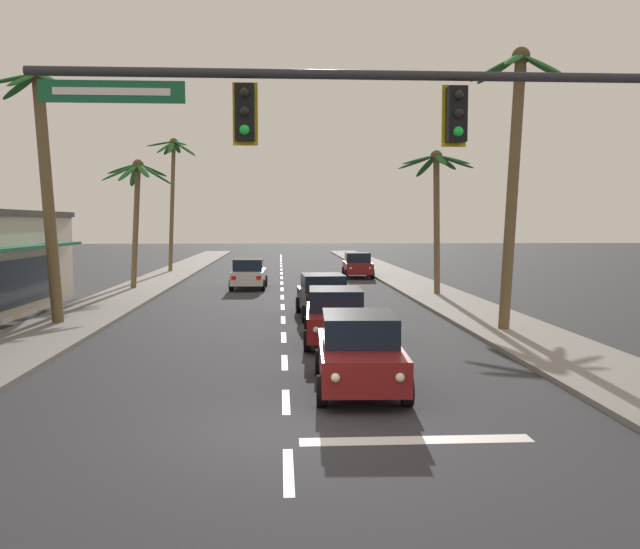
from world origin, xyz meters
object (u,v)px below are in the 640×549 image
object	(u,v)px
palm_left_farthest	(173,172)
palm_right_second	(515,144)
traffic_signal_mast	(460,150)
palm_left_second	(44,158)
sedan_fifth_in_queue	(323,295)
sedan_parked_nearest_kerb	(358,265)
sedan_third_in_queue	(335,316)
sedan_oncoming_far	(249,274)
palm_left_third	(137,192)
palm_right_third	(437,187)
sedan_lead_at_stop_bar	(359,351)

from	to	relation	value
palm_left_farthest	palm_right_second	bearing A→B (deg)	-61.35
traffic_signal_mast	palm_left_second	bearing A→B (deg)	130.16
sedan_fifth_in_queue	sedan_parked_nearest_kerb	bearing A→B (deg)	79.59
sedan_third_in_queue	palm_left_farthest	world-z (taller)	palm_left_farthest
sedan_oncoming_far	palm_left_third	bearing A→B (deg)	-174.67
sedan_oncoming_far	sedan_fifth_in_queue	bearing A→B (deg)	-73.73
sedan_third_in_queue	palm_left_farthest	xyz separation A→B (m)	(-9.46, 30.15, 6.56)
palm_right_second	palm_left_third	bearing A→B (deg)	135.17
palm_left_second	sedan_oncoming_far	bearing A→B (deg)	64.29
traffic_signal_mast	palm_left_third	distance (m)	28.65
palm_left_second	palm_right_second	bearing A→B (deg)	-8.57
sedan_fifth_in_queue	traffic_signal_mast	bearing A→B (deg)	-84.94
palm_right_third	sedan_third_in_queue	bearing A→B (deg)	-115.04
sedan_lead_at_stop_bar	palm_left_second	distance (m)	15.08
sedan_lead_at_stop_bar	palm_left_third	size ratio (longest dim) A/B	0.63
palm_left_second	palm_right_third	bearing A→B (deg)	29.19
sedan_parked_nearest_kerb	palm_left_third	size ratio (longest dim) A/B	0.63
sedan_third_in_queue	palm_right_second	distance (m)	8.36
palm_left_second	palm_left_third	world-z (taller)	palm_left_second
palm_left_third	palm_right_second	xyz separation A→B (m)	(15.58, -15.49, 0.93)
sedan_lead_at_stop_bar	palm_left_third	world-z (taller)	palm_left_third
sedan_oncoming_far	palm_right_third	xyz separation A→B (m)	(9.57, -4.61, 4.65)
palm_left_second	palm_left_farthest	distance (m)	26.10
sedan_lead_at_stop_bar	palm_left_farthest	bearing A→B (deg)	104.79
palm_right_second	traffic_signal_mast	bearing A→B (deg)	-113.32
palm_right_second	palm_right_third	world-z (taller)	palm_right_second
sedan_parked_nearest_kerb	palm_left_second	world-z (taller)	palm_left_second
sedan_lead_at_stop_bar	sedan_parked_nearest_kerb	xyz separation A→B (m)	(3.50, 31.17, 0.00)
sedan_lead_at_stop_bar	sedan_fifth_in_queue	world-z (taller)	same
sedan_third_in_queue	palm_left_third	size ratio (longest dim) A/B	0.63
traffic_signal_mast	sedan_fifth_in_queue	xyz separation A→B (m)	(-1.35, 15.26, -4.08)
sedan_parked_nearest_kerb	sedan_fifth_in_queue	bearing A→B (deg)	-100.41
sedan_oncoming_far	palm_left_farthest	xyz separation A→B (m)	(-6.01, 12.43, 6.56)
traffic_signal_mast	sedan_oncoming_far	bearing A→B (deg)	100.05
sedan_fifth_in_queue	palm_left_third	bearing A→B (deg)	130.09
palm_right_second	palm_left_second	bearing A→B (deg)	171.43
sedan_parked_nearest_kerb	sedan_oncoming_far	bearing A→B (deg)	-132.84
sedan_oncoming_far	sedan_parked_nearest_kerb	bearing A→B (deg)	47.16
sedan_third_in_queue	palm_left_third	bearing A→B (deg)	118.92
traffic_signal_mast	palm_left_third	bearing A→B (deg)	112.21
sedan_lead_at_stop_bar	sedan_oncoming_far	world-z (taller)	same
sedan_third_in_queue	sedan_fifth_in_queue	xyz separation A→B (m)	(-0.00, 5.90, 0.00)
sedan_parked_nearest_kerb	palm_left_farthest	xyz separation A→B (m)	(-13.02, 4.87, 6.56)
sedan_fifth_in_queue	palm_right_third	size ratio (longest dim) A/B	0.62
palm_left_second	palm_right_third	distance (m)	18.48
sedan_fifth_in_queue	sedan_oncoming_far	world-z (taller)	same
sedan_oncoming_far	palm_right_second	distance (m)	19.46
traffic_signal_mast	palm_right_third	bearing A→B (deg)	78.01
traffic_signal_mast	sedan_third_in_queue	size ratio (longest dim) A/B	2.39
sedan_fifth_in_queue	sedan_parked_nearest_kerb	size ratio (longest dim) A/B	1.01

